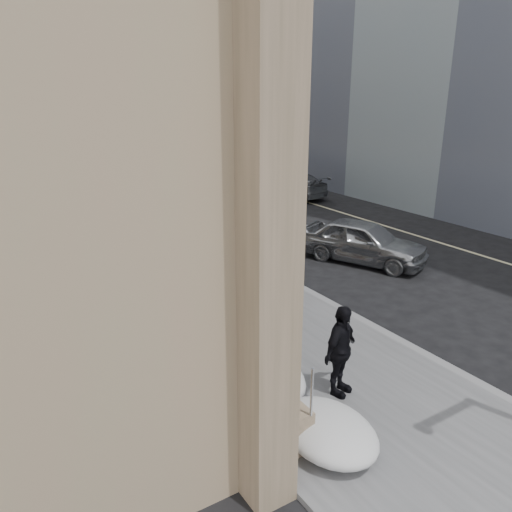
{
  "coord_description": "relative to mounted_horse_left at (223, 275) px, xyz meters",
  "views": [
    {
      "loc": [
        -6.27,
        -7.48,
        6.1
      ],
      "look_at": [
        0.53,
        3.51,
        1.7
      ],
      "focal_mm": 35.0,
      "sensor_mm": 36.0,
      "label": 1
    }
  ],
  "objects": [
    {
      "name": "far_podium",
      "position": [
        15.84,
        6.21,
        0.77
      ],
      "size": [
        2.0,
        80.0,
        4.0
      ],
      "primitive_type": "cube",
      "color": "#726149",
      "rests_on": "ground"
    },
    {
      "name": "ground",
      "position": [
        0.34,
        -3.79,
        -1.23
      ],
      "size": [
        140.0,
        140.0,
        0.0
      ],
      "primitive_type": "plane",
      "color": "black",
      "rests_on": "ground"
    },
    {
      "name": "lane_line",
      "position": [
        10.84,
        6.21,
        -1.23
      ],
      "size": [
        0.15,
        70.0,
        0.01
      ],
      "primitive_type": "cube",
      "color": "#BFB78C",
      "rests_on": "ground"
    },
    {
      "name": "car_grey",
      "position": [
        10.94,
        12.12,
        -0.53
      ],
      "size": [
        2.46,
        5.05,
        1.41
      ],
      "primitive_type": "imported",
      "rotation": [
        0.0,
        0.0,
        3.24
      ],
      "color": "slate",
      "rests_on": "ground"
    },
    {
      "name": "car_silver",
      "position": [
        6.48,
        1.37,
        -0.45
      ],
      "size": [
        3.54,
        4.95,
        1.56
      ],
      "primitive_type": "imported",
      "rotation": [
        0.0,
        0.0,
        0.41
      ],
      "color": "#929599",
      "rests_on": "ground"
    },
    {
      "name": "sidewalk",
      "position": [
        0.34,
        6.21,
        -1.17
      ],
      "size": [
        5.0,
        80.0,
        0.12
      ],
      "primitive_type": "cube",
      "color": "#505052",
      "rests_on": "ground"
    },
    {
      "name": "streetlight_far",
      "position": [
        3.07,
        30.21,
        3.35
      ],
      "size": [
        1.71,
        0.24,
        8.0
      ],
      "color": "#2D2D30",
      "rests_on": "ground"
    },
    {
      "name": "pedestrian",
      "position": [
        0.14,
        -4.67,
        -0.14
      ],
      "size": [
        1.23,
        0.86,
        1.94
      ],
      "primitive_type": "imported",
      "rotation": [
        0.0,
        0.0,
        0.37
      ],
      "color": "black",
      "rests_on": "sidewalk"
    },
    {
      "name": "mounted_horse_right",
      "position": [
        0.89,
        1.28,
        0.09
      ],
      "size": [
        1.96,
        2.17,
        2.78
      ],
      "rotation": [
        0.0,
        0.0,
        3.07
      ],
      "color": "#3E1D11",
      "rests_on": "sidewalk"
    },
    {
      "name": "bg_building_mid",
      "position": [
        4.34,
        56.21,
        12.77
      ],
      "size": [
        30.0,
        12.0,
        28.0
      ],
      "primitive_type": "cube",
      "color": "slate",
      "rests_on": "ground"
    },
    {
      "name": "curb",
      "position": [
        2.96,
        6.21,
        -1.17
      ],
      "size": [
        0.24,
        80.0,
        0.12
      ],
      "primitive_type": "cube",
      "color": "slate",
      "rests_on": "ground"
    },
    {
      "name": "snow_bank",
      "position": [
        -1.09,
        4.31,
        -0.76
      ],
      "size": [
        1.7,
        18.1,
        0.76
      ],
      "color": "#B9BAC0",
      "rests_on": "sidewalk"
    },
    {
      "name": "streetlight_mid",
      "position": [
        3.07,
        10.21,
        3.35
      ],
      "size": [
        1.71,
        0.24,
        8.0
      ],
      "color": "#2D2D30",
      "rests_on": "ground"
    },
    {
      "name": "traffic_signal",
      "position": [
        2.41,
        18.21,
        2.77
      ],
      "size": [
        4.1,
        0.22,
        6.0
      ],
      "color": "#2D2D30",
      "rests_on": "ground"
    },
    {
      "name": "mounted_horse_left",
      "position": [
        0.0,
        0.0,
        0.0
      ],
      "size": [
        1.98,
        2.75,
        2.72
      ],
      "rotation": [
        0.0,
        0.0,
        3.52
      ],
      "color": "#482C15",
      "rests_on": "sidewalk"
    }
  ]
}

